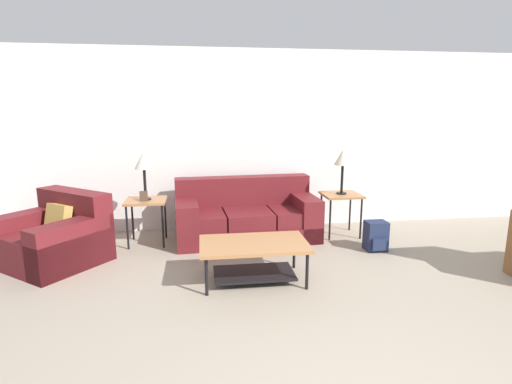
{
  "coord_description": "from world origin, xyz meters",
  "views": [
    {
      "loc": [
        -0.93,
        -1.55,
        1.75
      ],
      "look_at": [
        -0.3,
        3.0,
        0.8
      ],
      "focal_mm": 28.0,
      "sensor_mm": 36.0,
      "label": 1
    }
  ],
  "objects": [
    {
      "name": "picture_frame",
      "position": [
        -1.67,
        3.6,
        0.66
      ],
      "size": [
        0.1,
        0.04,
        0.13
      ],
      "color": "#4C3828",
      "rests_on": "side_table_left"
    },
    {
      "name": "wall_back",
      "position": [
        0.0,
        4.3,
        1.3
      ],
      "size": [
        9.05,
        0.06,
        2.6
      ],
      "color": "white",
      "rests_on": "ground_plane"
    },
    {
      "name": "backpack",
      "position": [
        1.24,
        3.01,
        0.18
      ],
      "size": [
        0.26,
        0.29,
        0.37
      ],
      "color": "#1E2847",
      "rests_on": "ground_plane"
    },
    {
      "name": "table_lamp_right",
      "position": [
        1.0,
        3.68,
        1.09
      ],
      "size": [
        0.24,
        0.24,
        0.63
      ],
      "color": "black",
      "rests_on": "side_table_right"
    },
    {
      "name": "armchair",
      "position": [
        -2.64,
        3.15,
        0.29
      ],
      "size": [
        1.42,
        1.4,
        0.8
      ],
      "color": "maroon",
      "rests_on": "ground_plane"
    },
    {
      "name": "couch",
      "position": [
        -0.33,
        3.73,
        0.3
      ],
      "size": [
        1.96,
        1.01,
        0.82
      ],
      "color": "maroon",
      "rests_on": "ground_plane"
    },
    {
      "name": "table_lamp_left",
      "position": [
        -1.66,
        3.68,
        1.09
      ],
      "size": [
        0.24,
        0.24,
        0.63
      ],
      "color": "black",
      "rests_on": "side_table_left"
    },
    {
      "name": "side_table_right",
      "position": [
        1.0,
        3.68,
        0.53
      ],
      "size": [
        0.52,
        0.49,
        0.6
      ],
      "color": "#A87042",
      "rests_on": "ground_plane"
    },
    {
      "name": "coffee_table",
      "position": [
        -0.41,
        2.31,
        0.31
      ],
      "size": [
        1.11,
        0.67,
        0.42
      ],
      "color": "#A87042",
      "rests_on": "ground_plane"
    },
    {
      "name": "side_table_left",
      "position": [
        -1.66,
        3.68,
        0.53
      ],
      "size": [
        0.52,
        0.49,
        0.6
      ],
      "color": "#A87042",
      "rests_on": "ground_plane"
    }
  ]
}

